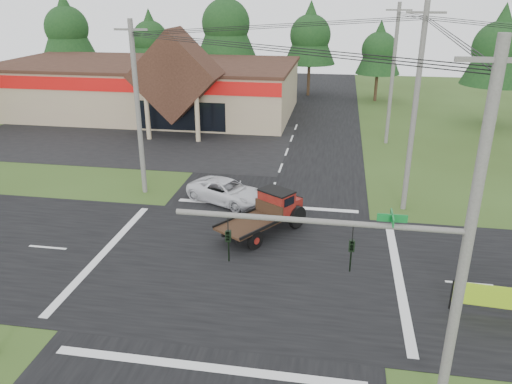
# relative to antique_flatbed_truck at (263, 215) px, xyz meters

# --- Properties ---
(ground) EXTENTS (120.00, 120.00, 0.00)m
(ground) POSITION_rel_antique_flatbed_truck_xyz_m (-0.36, -3.36, -1.10)
(ground) COLOR #304318
(ground) RESTS_ON ground
(road_ns) EXTENTS (12.00, 120.00, 0.02)m
(road_ns) POSITION_rel_antique_flatbed_truck_xyz_m (-0.36, -3.36, -1.09)
(road_ns) COLOR black
(road_ns) RESTS_ON ground
(road_ew) EXTENTS (120.00, 12.00, 0.02)m
(road_ew) POSITION_rel_antique_flatbed_truck_xyz_m (-0.36, -3.36, -1.08)
(road_ew) COLOR black
(road_ew) RESTS_ON ground
(parking_apron) EXTENTS (28.00, 14.00, 0.02)m
(parking_apron) POSITION_rel_antique_flatbed_truck_xyz_m (-14.36, 15.64, -1.08)
(parking_apron) COLOR black
(parking_apron) RESTS_ON ground
(cvs_building) EXTENTS (30.40, 18.20, 9.19)m
(cvs_building) POSITION_rel_antique_flatbed_truck_xyz_m (-16.06, 26.20, 1.68)
(cvs_building) COLOR tan
(cvs_building) RESTS_ON ground
(traffic_signal_mast) EXTENTS (8.12, 0.24, 7.00)m
(traffic_signal_mast) POSITION_rel_antique_flatbed_truck_xyz_m (5.46, -10.86, 3.33)
(traffic_signal_mast) COLOR #595651
(traffic_signal_mast) RESTS_ON ground
(utility_pole_nr) EXTENTS (2.00, 0.30, 11.00)m
(utility_pole_nr) POSITION_rel_antique_flatbed_truck_xyz_m (7.14, -10.86, 4.54)
(utility_pole_nr) COLOR #595651
(utility_pole_nr) RESTS_ON ground
(utility_pole_nw) EXTENTS (2.00, 0.30, 10.50)m
(utility_pole_nw) POSITION_rel_antique_flatbed_truck_xyz_m (-8.36, 4.64, 4.29)
(utility_pole_nw) COLOR #595651
(utility_pole_nw) RESTS_ON ground
(utility_pole_ne) EXTENTS (2.00, 0.30, 11.50)m
(utility_pole_ne) POSITION_rel_antique_flatbed_truck_xyz_m (7.64, 4.64, 4.79)
(utility_pole_ne) COLOR #595651
(utility_pole_ne) RESTS_ON ground
(utility_pole_n) EXTENTS (2.00, 0.30, 11.20)m
(utility_pole_n) POSITION_rel_antique_flatbed_truck_xyz_m (7.64, 18.64, 4.64)
(utility_pole_n) COLOR #595651
(utility_pole_n) RESTS_ON ground
(tree_row_a) EXTENTS (6.72, 6.72, 12.12)m
(tree_row_a) POSITION_rel_antique_flatbed_truck_xyz_m (-30.36, 36.64, 6.95)
(tree_row_a) COLOR #332316
(tree_row_a) RESTS_ON ground
(tree_row_b) EXTENTS (5.60, 5.60, 10.10)m
(tree_row_b) POSITION_rel_antique_flatbed_truck_xyz_m (-20.36, 38.64, 5.61)
(tree_row_b) COLOR #332316
(tree_row_b) RESTS_ON ground
(tree_row_c) EXTENTS (7.28, 7.28, 13.13)m
(tree_row_c) POSITION_rel_antique_flatbed_truck_xyz_m (-10.36, 37.64, 7.62)
(tree_row_c) COLOR #332316
(tree_row_c) RESTS_ON ground
(tree_row_d) EXTENTS (6.16, 6.16, 11.11)m
(tree_row_d) POSITION_rel_antique_flatbed_truck_xyz_m (-0.36, 38.64, 6.28)
(tree_row_d) COLOR #332316
(tree_row_d) RESTS_ON ground
(tree_row_e) EXTENTS (5.04, 5.04, 9.09)m
(tree_row_e) POSITION_rel_antique_flatbed_truck_xyz_m (7.64, 36.64, 4.94)
(tree_row_e) COLOR #332316
(tree_row_e) RESTS_ON ground
(tree_side_ne) EXTENTS (6.16, 6.16, 11.11)m
(tree_side_ne) POSITION_rel_antique_flatbed_truck_xyz_m (17.64, 26.64, 6.28)
(tree_side_ne) COLOR #332316
(tree_side_ne) RESTS_ON ground
(antique_flatbed_truck) EXTENTS (4.58, 5.47, 2.19)m
(antique_flatbed_truck) POSITION_rel_antique_flatbed_truck_xyz_m (0.00, 0.00, 0.00)
(antique_flatbed_truck) COLOR #5D0D0D
(antique_flatbed_truck) RESTS_ON ground
(roadside_banner) EXTENTS (3.95, 0.39, 1.35)m
(roadside_banner) POSITION_rel_antique_flatbed_truck_xyz_m (10.35, -5.58, -0.42)
(roadside_banner) COLOR #84B317
(roadside_banner) RESTS_ON ground
(white_pickup) EXTENTS (5.45, 4.14, 1.38)m
(white_pickup) POSITION_rel_antique_flatbed_truck_xyz_m (-2.83, 3.88, -0.41)
(white_pickup) COLOR silver
(white_pickup) RESTS_ON ground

